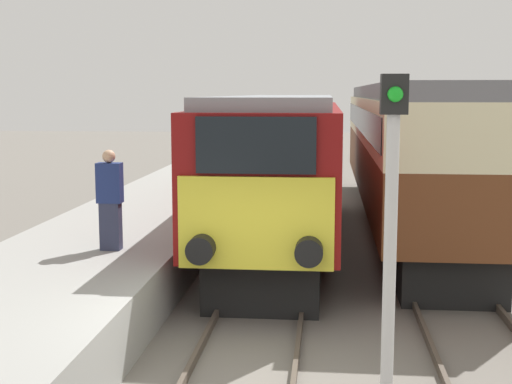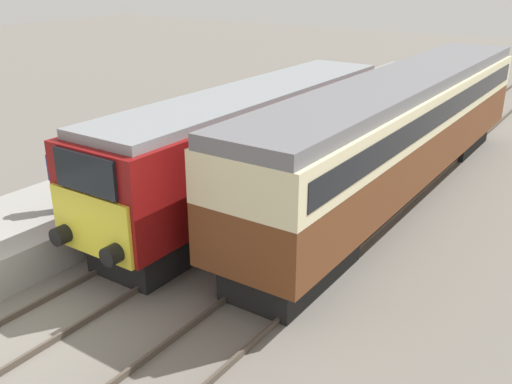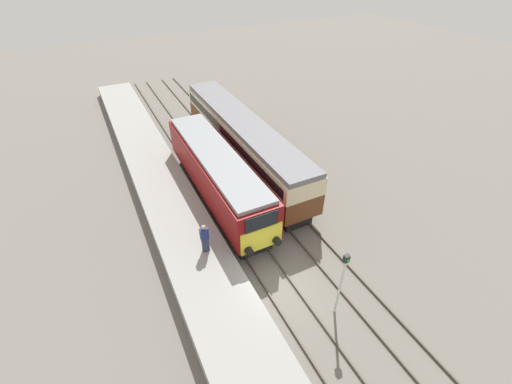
{
  "view_description": "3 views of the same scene",
  "coord_description": "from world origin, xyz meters",
  "px_view_note": "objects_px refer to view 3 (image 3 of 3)",
  "views": [
    {
      "loc": [
        1.11,
        -8.85,
        3.79
      ],
      "look_at": [
        0.0,
        2.23,
        2.24
      ],
      "focal_mm": 50.0,
      "sensor_mm": 36.0,
      "label": 1
    },
    {
      "loc": [
        9.54,
        -5.26,
        7.14
      ],
      "look_at": [
        1.7,
        6.23,
        1.6
      ],
      "focal_mm": 40.0,
      "sensor_mm": 36.0,
      "label": 2
    },
    {
      "loc": [
        -6.2,
        -9.46,
        14.72
      ],
      "look_at": [
        1.7,
        6.23,
        1.6
      ],
      "focal_mm": 24.0,
      "sensor_mm": 36.0,
      "label": 3
    }
  ],
  "objects_px": {
    "passenger_carriage": "(243,138)",
    "person_on_platform": "(205,238)",
    "locomotive": "(217,174)",
    "signal_post": "(342,280)"
  },
  "relations": [
    {
      "from": "passenger_carriage",
      "to": "person_on_platform",
      "type": "xyz_separation_m",
      "value": [
        -6.15,
        -8.44,
        -0.53
      ]
    },
    {
      "from": "passenger_carriage",
      "to": "signal_post",
      "type": "xyz_separation_m",
      "value": [
        -1.7,
        -14.21,
        -0.07
      ]
    },
    {
      "from": "passenger_carriage",
      "to": "signal_post",
      "type": "height_order",
      "value": "passenger_carriage"
    },
    {
      "from": "passenger_carriage",
      "to": "signal_post",
      "type": "bearing_deg",
      "value": -96.82
    },
    {
      "from": "passenger_carriage",
      "to": "locomotive",
      "type": "bearing_deg",
      "value": -135.76
    },
    {
      "from": "locomotive",
      "to": "passenger_carriage",
      "type": "relative_size",
      "value": 0.75
    },
    {
      "from": "locomotive",
      "to": "person_on_platform",
      "type": "height_order",
      "value": "locomotive"
    },
    {
      "from": "signal_post",
      "to": "person_on_platform",
      "type": "bearing_deg",
      "value": 127.65
    },
    {
      "from": "locomotive",
      "to": "person_on_platform",
      "type": "xyz_separation_m",
      "value": [
        -2.75,
        -5.13,
        -0.18
      ]
    },
    {
      "from": "locomotive",
      "to": "passenger_carriage",
      "type": "xyz_separation_m",
      "value": [
        3.4,
        3.31,
        0.35
      ]
    }
  ]
}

